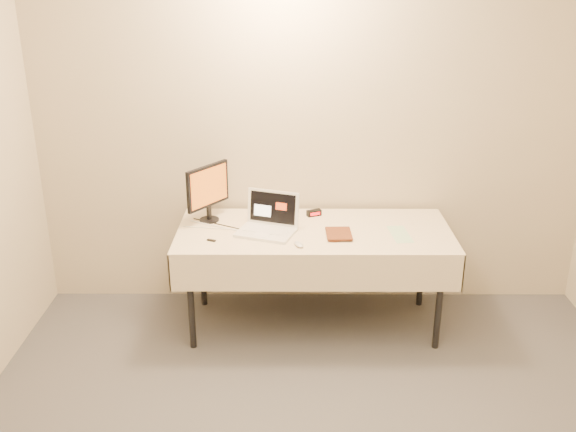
{
  "coord_description": "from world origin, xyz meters",
  "views": [
    {
      "loc": [
        -0.17,
        -1.98,
        2.41
      ],
      "look_at": [
        -0.18,
        1.99,
        0.86
      ],
      "focal_mm": 40.0,
      "sensor_mm": 36.0,
      "label": 1
    }
  ],
  "objects_px": {
    "laptop": "(269,222)",
    "monitor": "(208,189)",
    "book": "(327,220)",
    "table": "(314,238)"
  },
  "relations": [
    {
      "from": "laptop",
      "to": "monitor",
      "type": "relative_size",
      "value": 1.1
    },
    {
      "from": "monitor",
      "to": "book",
      "type": "relative_size",
      "value": 1.81
    },
    {
      "from": "table",
      "to": "laptop",
      "type": "xyz_separation_m",
      "value": [
        -0.31,
        -0.02,
        0.12
      ]
    },
    {
      "from": "table",
      "to": "laptop",
      "type": "bearing_deg",
      "value": -176.28
    },
    {
      "from": "monitor",
      "to": "book",
      "type": "distance_m",
      "value": 0.86
    },
    {
      "from": "monitor",
      "to": "book",
      "type": "xyz_separation_m",
      "value": [
        0.81,
        -0.27,
        -0.12
      ]
    },
    {
      "from": "laptop",
      "to": "book",
      "type": "relative_size",
      "value": 1.99
    },
    {
      "from": "laptop",
      "to": "monitor",
      "type": "height_order",
      "value": "monitor"
    },
    {
      "from": "monitor",
      "to": "table",
      "type": "bearing_deg",
      "value": -66.79
    },
    {
      "from": "table",
      "to": "monitor",
      "type": "bearing_deg",
      "value": 167.03
    }
  ]
}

